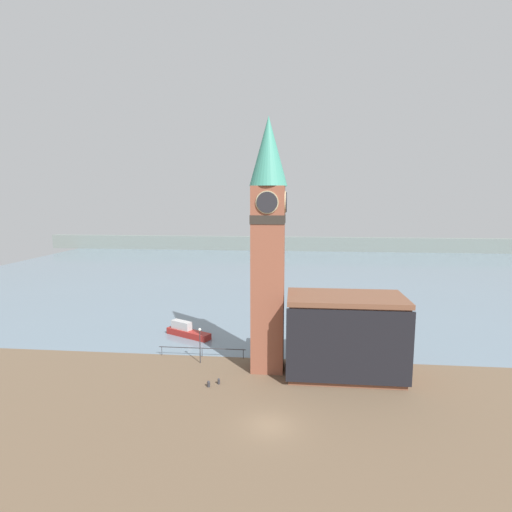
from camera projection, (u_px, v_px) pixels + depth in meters
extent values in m
plane|color=brown|center=(270.00, 426.00, 32.58)|extent=(160.00, 160.00, 0.00)
cube|color=slate|center=(288.00, 270.00, 105.36)|extent=(160.00, 120.00, 0.00)
cube|color=slate|center=(290.00, 244.00, 144.43)|extent=(180.00, 3.00, 5.00)
cube|color=#333338|center=(202.00, 348.00, 46.70)|extent=(10.34, 0.08, 0.08)
cylinder|color=#333338|center=(162.00, 351.00, 47.24)|extent=(0.07, 0.07, 1.05)
cylinder|color=#333338|center=(202.00, 352.00, 46.77)|extent=(0.07, 0.07, 1.05)
cylinder|color=#333338|center=(243.00, 354.00, 46.30)|extent=(0.07, 0.07, 1.05)
cube|color=brown|center=(268.00, 280.00, 42.32)|extent=(3.40, 3.40, 19.68)
cube|color=#2D2823|center=(268.00, 219.00, 41.42)|extent=(3.52, 3.52, 0.90)
cylinder|color=tan|center=(267.00, 202.00, 39.44)|extent=(2.29, 0.12, 2.29)
cylinder|color=#232328|center=(267.00, 202.00, 39.35)|extent=(2.08, 0.12, 2.08)
cylinder|color=tan|center=(285.00, 202.00, 41.00)|extent=(0.12, 2.29, 2.29)
cylinder|color=#232328|center=(286.00, 202.00, 40.99)|extent=(0.12, 2.08, 2.08)
cone|color=teal|center=(268.00, 151.00, 40.45)|extent=(3.91, 3.91, 6.99)
cube|color=brown|center=(345.00, 338.00, 41.64)|extent=(11.59, 6.19, 8.02)
cube|color=brown|center=(346.00, 298.00, 41.05)|extent=(11.99, 6.59, 0.50)
cube|color=black|center=(349.00, 348.00, 38.42)|extent=(12.09, 0.30, 7.38)
cube|color=maroon|center=(189.00, 333.00, 53.73)|extent=(6.67, 4.37, 0.85)
cube|color=#B2B2B2|center=(182.00, 325.00, 54.24)|extent=(3.11, 2.26, 1.11)
cylinder|color=#2D2D33|center=(219.00, 382.00, 39.89)|extent=(0.24, 0.24, 0.47)
sphere|color=#2D2D33|center=(219.00, 380.00, 39.86)|extent=(0.26, 0.26, 0.26)
cylinder|color=#2D2D33|center=(209.00, 385.00, 39.29)|extent=(0.29, 0.29, 0.47)
sphere|color=#2D2D33|center=(209.00, 382.00, 39.26)|extent=(0.31, 0.31, 0.31)
cylinder|color=#2D2D33|center=(200.00, 347.00, 44.82)|extent=(0.10, 0.10, 3.81)
sphere|color=silver|center=(200.00, 330.00, 44.54)|extent=(0.32, 0.32, 0.32)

